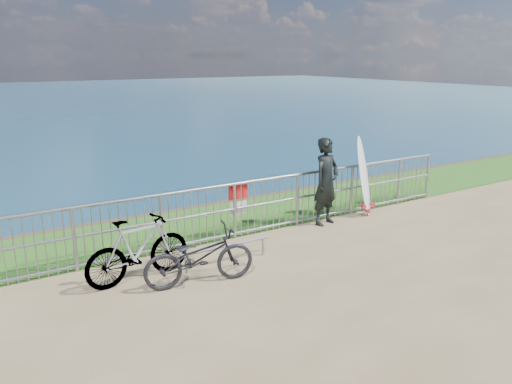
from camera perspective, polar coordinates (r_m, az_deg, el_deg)
grass_strip at (r=11.00m, az=-2.94°, el=-3.03°), size 120.00×120.00×0.00m
railing at (r=9.92m, az=0.13°, el=-1.60°), size 10.06×0.10×1.13m
surfer at (r=10.53m, az=8.03°, el=1.18°), size 0.76×0.59×1.85m
surfboard at (r=11.31m, az=12.25°, el=1.46°), size 0.61×0.59×1.80m
bicycle_near at (r=7.84m, az=-6.50°, el=-7.36°), size 1.82×0.89×0.92m
bicycle_far at (r=8.11m, az=-13.32°, el=-6.39°), size 1.80×0.70×1.05m
bike_rack at (r=8.60m, az=-3.46°, el=-6.41°), size 1.69×0.05×0.35m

